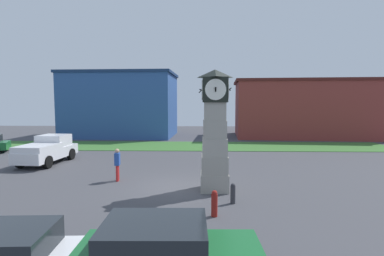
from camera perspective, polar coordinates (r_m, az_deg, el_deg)
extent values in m
plane|color=#424247|center=(14.88, -3.16, -11.20)|extent=(74.81, 74.81, 0.00)
cube|color=#9E998F|center=(14.33, 4.28, -10.13)|extent=(1.29, 1.29, 0.83)
cube|color=#9C968C|center=(14.14, 4.30, -6.90)|extent=(1.21, 1.21, 0.83)
cube|color=#A19B91|center=(13.99, 4.32, -3.59)|extent=(1.14, 1.14, 0.83)
cube|color=#A09B90|center=(13.89, 4.35, -0.22)|extent=(1.06, 1.06, 0.83)
cube|color=#A09B91|center=(13.84, 4.37, 3.18)|extent=(0.99, 0.99, 0.83)
cube|color=black|center=(13.85, 4.40, 7.22)|extent=(1.13, 1.13, 1.13)
cylinder|color=white|center=(14.43, 4.29, 7.13)|extent=(0.93, 0.04, 0.93)
cube|color=black|center=(14.46, 4.28, 7.12)|extent=(0.06, 0.10, 0.21)
cube|color=black|center=(14.46, 4.28, 7.12)|extent=(0.04, 0.35, 0.11)
cylinder|color=white|center=(13.26, 4.51, 7.32)|extent=(0.93, 0.04, 0.93)
cube|color=black|center=(13.23, 4.52, 7.33)|extent=(0.06, 0.10, 0.21)
cube|color=black|center=(13.23, 4.52, 7.33)|extent=(0.04, 0.35, 0.04)
cylinder|color=white|center=(13.89, 6.83, 7.19)|extent=(0.04, 0.93, 0.93)
cube|color=black|center=(13.89, 6.95, 7.19)|extent=(0.21, 0.06, 0.06)
cube|color=black|center=(13.89, 6.95, 7.19)|extent=(0.31, 0.04, 0.24)
cylinder|color=white|center=(13.83, 1.95, 7.23)|extent=(0.04, 0.93, 0.93)
cube|color=black|center=(13.83, 1.83, 7.24)|extent=(0.21, 0.06, 0.11)
cube|color=black|center=(13.83, 1.83, 7.24)|extent=(0.27, 0.04, 0.28)
pyramid|color=black|center=(13.90, 4.42, 10.30)|extent=(1.19, 1.19, 0.37)
cylinder|color=#333338|center=(12.62, 7.80, -12.50)|extent=(0.21, 0.21, 0.72)
sphere|color=#333338|center=(12.51, 7.82, -10.79)|extent=(0.19, 0.19, 0.19)
cylinder|color=maroon|center=(11.20, 4.28, -14.46)|extent=(0.23, 0.23, 0.83)
sphere|color=maroon|center=(11.06, 4.30, -12.26)|extent=(0.21, 0.21, 0.21)
cube|color=#1E2328|center=(7.10, -7.14, -19.58)|extent=(2.35, 1.87, 0.59)
cylinder|color=black|center=(8.31, 5.86, -22.39)|extent=(0.65, 0.24, 0.64)
cylinder|color=black|center=(8.47, -13.35, -21.92)|extent=(0.65, 0.24, 0.64)
cylinder|color=black|center=(30.40, -32.56, -3.06)|extent=(0.68, 0.45, 0.64)
cube|color=silver|center=(22.55, -25.87, -4.32)|extent=(2.24, 5.03, 0.70)
cube|color=silver|center=(23.18, -24.84, -2.17)|extent=(1.94, 1.84, 0.80)
cube|color=silver|center=(21.66, -27.28, -3.32)|extent=(2.10, 2.82, 0.36)
cylinder|color=black|center=(24.31, -25.88, -4.40)|extent=(0.33, 0.82, 0.80)
cylinder|color=black|center=(23.42, -22.04, -4.61)|extent=(0.33, 0.82, 0.80)
cylinder|color=black|center=(21.89, -29.91, -5.55)|extent=(0.33, 0.82, 0.80)
cylinder|color=black|center=(20.89, -25.80, -5.86)|extent=(0.33, 0.82, 0.80)
cylinder|color=red|center=(16.46, -13.93, -8.24)|extent=(0.14, 0.14, 0.85)
cylinder|color=red|center=(16.27, -14.06, -8.40)|extent=(0.14, 0.14, 0.85)
cube|color=#264CA5|center=(16.21, -14.05, -5.76)|extent=(0.27, 0.42, 0.64)
sphere|color=tan|center=(16.14, -14.08, -4.25)|extent=(0.23, 0.23, 0.23)
cube|color=#2D5193|center=(37.73, -13.19, 4.12)|extent=(12.91, 8.80, 7.38)
cube|color=navy|center=(37.88, -13.31, 9.94)|extent=(13.30, 9.07, 0.30)
cube|color=maroon|center=(38.18, 21.00, 3.21)|extent=(17.05, 9.14, 6.43)
cube|color=#4F1E1B|center=(38.25, 21.16, 8.26)|extent=(17.56, 9.41, 0.30)
cube|color=#386B2D|center=(28.68, -8.09, -3.37)|extent=(44.89, 5.93, 0.04)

